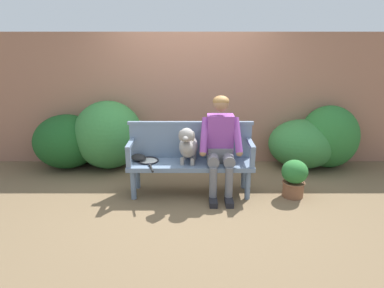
{
  "coord_description": "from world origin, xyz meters",
  "views": [
    {
      "loc": [
        0.02,
        -4.24,
        2.02
      ],
      "look_at": [
        0.0,
        0.0,
        0.7
      ],
      "focal_mm": 32.12,
      "sensor_mm": 36.0,
      "label": 1
    }
  ],
  "objects": [
    {
      "name": "ground_plane",
      "position": [
        0.0,
        0.0,
        0.0
      ],
      "size": [
        40.0,
        40.0,
        0.0
      ],
      "primitive_type": "plane",
      "color": "brown"
    },
    {
      "name": "bench_armrest_left_end",
      "position": [
        -0.78,
        -0.08,
        0.64
      ],
      "size": [
        0.06,
        0.46,
        0.28
      ],
      "color": "slate",
      "rests_on": "garden_bench"
    },
    {
      "name": "tennis_racket",
      "position": [
        -0.56,
        0.0,
        0.45
      ],
      "size": [
        0.35,
        0.58,
        0.03
      ],
      "color": "black",
      "rests_on": "garden_bench"
    },
    {
      "name": "hedge_bush_mid_right",
      "position": [
        1.78,
        0.99,
        0.39
      ],
      "size": [
        1.07,
        0.95,
        0.78
      ],
      "primitive_type": "ellipsoid",
      "color": "#337538",
      "rests_on": "ground"
    },
    {
      "name": "baseball_glove",
      "position": [
        -0.69,
        0.05,
        0.49
      ],
      "size": [
        0.28,
        0.26,
        0.09
      ],
      "primitive_type": "ellipsoid",
      "rotation": [
        0.0,
        0.0,
        -0.6
      ],
      "color": "black",
      "rests_on": "garden_bench"
    },
    {
      "name": "dog_on_bench",
      "position": [
        -0.03,
        -0.05,
        0.7
      ],
      "size": [
        0.28,
        0.51,
        0.51
      ],
      "color": "gray",
      "rests_on": "garden_bench"
    },
    {
      "name": "brick_garden_fence",
      "position": [
        0.0,
        1.38,
        1.05
      ],
      "size": [
        8.0,
        0.3,
        2.1
      ],
      "primitive_type": "cube",
      "color": "#936651",
      "rests_on": "ground"
    },
    {
      "name": "bench_armrest_right_end",
      "position": [
        0.78,
        -0.08,
        0.64
      ],
      "size": [
        0.06,
        0.46,
        0.28
      ],
      "color": "slate",
      "rests_on": "garden_bench"
    },
    {
      "name": "hedge_bush_far_left",
      "position": [
        -1.3,
        0.99,
        0.54
      ],
      "size": [
        1.08,
        1.05,
        1.08
      ],
      "primitive_type": "ellipsoid",
      "color": "#337538",
      "rests_on": "ground"
    },
    {
      "name": "bench_backrest",
      "position": [
        0.0,
        0.2,
        0.7
      ],
      "size": [
        1.68,
        0.06,
        0.5
      ],
      "color": "slate",
      "rests_on": "garden_bench"
    },
    {
      "name": "garden_bench",
      "position": [
        0.0,
        0.0,
        0.38
      ],
      "size": [
        1.64,
        0.46,
        0.45
      ],
      "color": "slate",
      "rests_on": "ground"
    },
    {
      "name": "hedge_bush_mid_left",
      "position": [
        -1.98,
        1.0,
        0.43
      ],
      "size": [
        1.03,
        0.97,
        0.86
      ],
      "primitive_type": "ellipsoid",
      "color": "#194C1E",
      "rests_on": "ground"
    },
    {
      "name": "person_seated",
      "position": [
        0.39,
        -0.01,
        0.72
      ],
      "size": [
        0.56,
        0.63,
        1.32
      ],
      "color": "black",
      "rests_on": "ground"
    },
    {
      "name": "potted_plant",
      "position": [
        1.35,
        -0.1,
        0.27
      ],
      "size": [
        0.34,
        0.34,
        0.5
      ],
      "color": "brown",
      "rests_on": "ground"
    },
    {
      "name": "hedge_bush_far_right",
      "position": [
        2.21,
        1.02,
        0.5
      ],
      "size": [
        0.92,
        0.86,
        1.0
      ],
      "primitive_type": "ellipsoid",
      "color": "#286B2D",
      "rests_on": "ground"
    }
  ]
}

